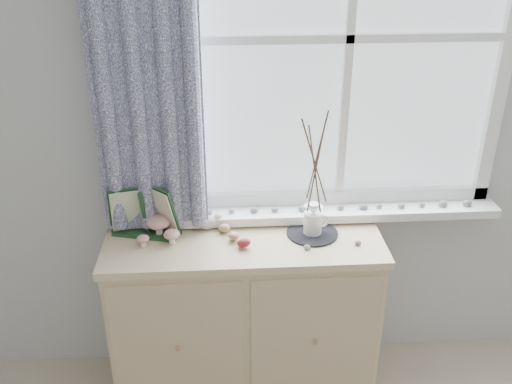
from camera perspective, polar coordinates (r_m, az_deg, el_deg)
room_shell at (r=0.72m, az=17.81°, el=-16.57°), size 4.04×4.04×2.62m
sideboard at (r=2.70m, az=-1.15°, el=-12.46°), size 1.20×0.45×0.85m
botanical_book at (r=2.46m, az=-11.14°, el=-2.18°), size 0.35×0.21×0.23m
toadstool_cluster at (r=2.47m, az=-9.60°, el=-3.50°), size 0.18×0.16×0.10m
wooden_eggs at (r=2.44m, az=-2.23°, el=-4.36°), size 0.13×0.17×0.06m
songbird_figurine at (r=2.53m, az=-4.76°, el=-2.96°), size 0.14×0.08×0.07m
crocheted_doily at (r=2.51m, az=5.64°, el=-4.11°), size 0.22×0.22×0.01m
twig_pitcher at (r=2.35m, az=6.01°, el=3.08°), size 0.26×0.26×0.60m
sideboard_pebbles at (r=2.46m, az=6.92°, el=-4.69°), size 0.25×0.19×0.02m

